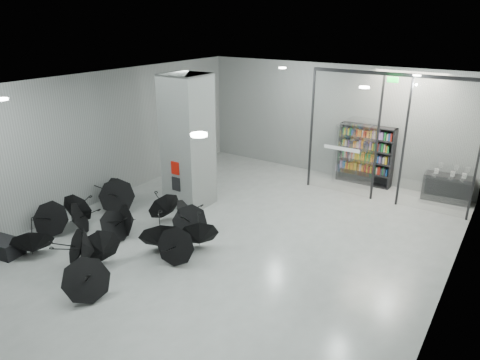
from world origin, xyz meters
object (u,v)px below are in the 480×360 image
Objects in this scene: umbrella_cluster at (121,232)px; bookshelf at (366,155)px; column at (188,142)px; shop_counter at (447,188)px.

bookshelf is at bearing 63.73° from umbrella_cluster.
column is 8.25m from shop_counter.
umbrella_cluster is (-3.79, -7.68, -0.73)m from bookshelf.
shop_counter is (2.70, -0.08, -0.61)m from bookshelf.
bookshelf is at bearing 50.47° from column.
umbrella_cluster reaches higher than shop_counter.
column is 2.84× the size of shop_counter.
column is 1.93× the size of bookshelf.
bookshelf reaches higher than umbrella_cluster.
bookshelf is (3.92, 4.75, -0.96)m from column.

